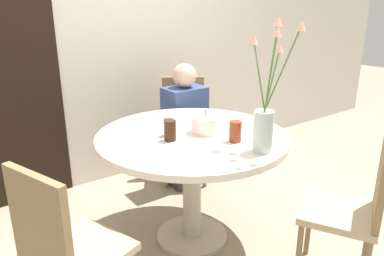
# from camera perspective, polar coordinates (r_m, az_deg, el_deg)

# --- Properties ---
(ground_plane) EXTENTS (16.00, 16.00, 0.00)m
(ground_plane) POSITION_cam_1_polar(r_m,az_deg,el_deg) (2.72, 0.00, -16.30)
(ground_plane) COLOR gray
(wall_back) EXTENTS (8.00, 0.05, 2.60)m
(wall_back) POSITION_cam_1_polar(r_m,az_deg,el_deg) (3.34, -13.12, 13.76)
(wall_back) COLOR silver
(wall_back) RESTS_ON ground_plane
(dining_table) EXTENTS (1.21, 1.21, 0.77)m
(dining_table) POSITION_cam_1_polar(r_m,az_deg,el_deg) (2.42, 0.00, -4.00)
(dining_table) COLOR silver
(dining_table) RESTS_ON ground_plane
(chair_right_flank) EXTENTS (0.55, 0.55, 0.92)m
(chair_right_flank) POSITION_cam_1_polar(r_m,az_deg,el_deg) (3.38, -1.26, 0.85)
(chair_right_flank) COLOR tan
(chair_right_flank) RESTS_ON ground_plane
(chair_left_flank) EXTENTS (0.51, 0.51, 0.92)m
(chair_left_flank) POSITION_cam_1_polar(r_m,az_deg,el_deg) (1.84, -18.84, -16.69)
(chair_left_flank) COLOR tan
(chair_left_flank) RESTS_ON ground_plane
(chair_far_back) EXTENTS (0.54, 0.54, 0.92)m
(chair_far_back) POSITION_cam_1_polar(r_m,az_deg,el_deg) (2.26, 23.77, -10.39)
(chair_far_back) COLOR tan
(chair_far_back) RESTS_ON ground_plane
(birthday_cake) EXTENTS (0.18, 0.18, 0.15)m
(birthday_cake) POSITION_cam_1_polar(r_m,az_deg,el_deg) (2.38, 2.07, 0.53)
(birthday_cake) COLOR white
(birthday_cake) RESTS_ON dining_table
(flower_vase) EXTENTS (0.21, 0.30, 0.72)m
(flower_vase) POSITION_cam_1_polar(r_m,az_deg,el_deg) (2.07, 11.12, 2.08)
(flower_vase) COLOR #B2C6C1
(flower_vase) RESTS_ON dining_table
(side_plate) EXTENTS (0.20, 0.20, 0.01)m
(side_plate) POSITION_cam_1_polar(r_m,az_deg,el_deg) (2.64, -5.62, 1.20)
(side_plate) COLOR silver
(side_plate) RESTS_ON dining_table
(drink_glass_0) EXTENTS (0.08, 0.08, 0.13)m
(drink_glass_0) POSITION_cam_1_polar(r_m,az_deg,el_deg) (2.24, 6.62, -0.52)
(drink_glass_0) COLOR maroon
(drink_glass_0) RESTS_ON dining_table
(drink_glass_1) EXTENTS (0.06, 0.06, 0.11)m
(drink_glass_1) POSITION_cam_1_polar(r_m,az_deg,el_deg) (2.33, -3.62, 0.14)
(drink_glass_1) COLOR maroon
(drink_glass_1) RESTS_ON dining_table
(drink_glass_2) EXTENTS (0.07, 0.07, 0.13)m
(drink_glass_2) POSITION_cam_1_polar(r_m,az_deg,el_deg) (2.24, -3.36, -0.38)
(drink_glass_2) COLOR #33190C
(drink_glass_2) RESTS_ON dining_table
(person_woman) EXTENTS (0.34, 0.24, 1.08)m
(person_woman) POSITION_cam_1_polar(r_m,az_deg,el_deg) (3.24, -1.10, -0.26)
(person_woman) COLOR #383333
(person_woman) RESTS_ON ground_plane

